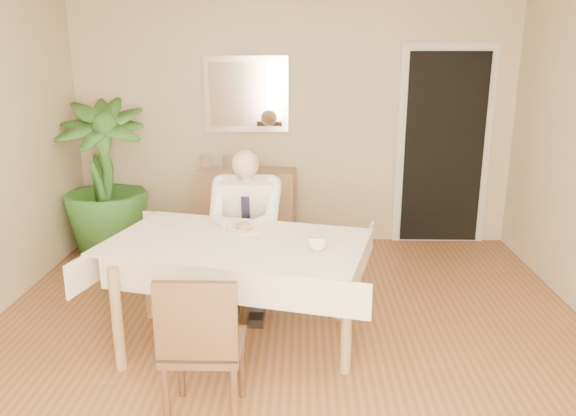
{
  "coord_description": "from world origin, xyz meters",
  "views": [
    {
      "loc": [
        0.1,
        -3.31,
        1.98
      ],
      "look_at": [
        0.0,
        0.35,
        0.95
      ],
      "focal_mm": 35.0,
      "sensor_mm": 36.0,
      "label": 1
    }
  ],
  "objects_px": {
    "seated_man": "(245,223)",
    "potted_palm": "(104,178)",
    "dining_table": "(237,252)",
    "chair_far": "(249,239)",
    "chair_near": "(201,342)",
    "sideboard": "(247,207)",
    "coffee_mug": "(317,243)"
  },
  "relations": [
    {
      "from": "seated_man",
      "to": "potted_palm",
      "type": "bearing_deg",
      "value": 141.42
    },
    {
      "from": "dining_table",
      "to": "chair_far",
      "type": "height_order",
      "value": "chair_far"
    },
    {
      "from": "chair_near",
      "to": "sideboard",
      "type": "relative_size",
      "value": 0.88
    },
    {
      "from": "seated_man",
      "to": "sideboard",
      "type": "bearing_deg",
      "value": 95.43
    },
    {
      "from": "dining_table",
      "to": "sideboard",
      "type": "bearing_deg",
      "value": 107.68
    },
    {
      "from": "seated_man",
      "to": "potted_palm",
      "type": "relative_size",
      "value": 0.82
    },
    {
      "from": "chair_far",
      "to": "sideboard",
      "type": "bearing_deg",
      "value": 98.86
    },
    {
      "from": "chair_far",
      "to": "seated_man",
      "type": "relative_size",
      "value": 0.67
    },
    {
      "from": "chair_near",
      "to": "sideboard",
      "type": "distance_m",
      "value": 2.99
    },
    {
      "from": "dining_table",
      "to": "coffee_mug",
      "type": "height_order",
      "value": "coffee_mug"
    },
    {
      "from": "chair_far",
      "to": "sideboard",
      "type": "height_order",
      "value": "chair_far"
    },
    {
      "from": "seated_man",
      "to": "chair_near",
      "type": "bearing_deg",
      "value": -93.35
    },
    {
      "from": "coffee_mug",
      "to": "dining_table",
      "type": "bearing_deg",
      "value": 161.96
    },
    {
      "from": "chair_far",
      "to": "seated_man",
      "type": "distance_m",
      "value": 0.36
    },
    {
      "from": "sideboard",
      "to": "potted_palm",
      "type": "relative_size",
      "value": 0.66
    },
    {
      "from": "chair_far",
      "to": "potted_palm",
      "type": "xyz_separation_m",
      "value": [
        -1.52,
        0.93,
        0.3
      ]
    },
    {
      "from": "dining_table",
      "to": "seated_man",
      "type": "distance_m",
      "value": 0.59
    },
    {
      "from": "chair_near",
      "to": "seated_man",
      "type": "height_order",
      "value": "seated_man"
    },
    {
      "from": "coffee_mug",
      "to": "potted_palm",
      "type": "distance_m",
      "value": 2.86
    },
    {
      "from": "dining_table",
      "to": "potted_palm",
      "type": "height_order",
      "value": "potted_palm"
    },
    {
      "from": "chair_near",
      "to": "potted_palm",
      "type": "bearing_deg",
      "value": 117.72
    },
    {
      "from": "sideboard",
      "to": "potted_palm",
      "type": "xyz_separation_m",
      "value": [
        -1.38,
        -0.28,
        0.36
      ]
    },
    {
      "from": "sideboard",
      "to": "potted_palm",
      "type": "bearing_deg",
      "value": -163.27
    },
    {
      "from": "chair_far",
      "to": "coffee_mug",
      "type": "height_order",
      "value": "coffee_mug"
    },
    {
      "from": "chair_near",
      "to": "potted_palm",
      "type": "height_order",
      "value": "potted_palm"
    },
    {
      "from": "coffee_mug",
      "to": "potted_palm",
      "type": "xyz_separation_m",
      "value": [
        -2.06,
        1.98,
        -0.04
      ]
    },
    {
      "from": "dining_table",
      "to": "chair_near",
      "type": "distance_m",
      "value": 0.93
    },
    {
      "from": "dining_table",
      "to": "potted_palm",
      "type": "relative_size",
      "value": 1.28
    },
    {
      "from": "seated_man",
      "to": "coffee_mug",
      "type": "relative_size",
      "value": 10.66
    },
    {
      "from": "chair_near",
      "to": "seated_man",
      "type": "relative_size",
      "value": 0.71
    },
    {
      "from": "chair_far",
      "to": "chair_near",
      "type": "distance_m",
      "value": 1.78
    },
    {
      "from": "seated_man",
      "to": "dining_table",
      "type": "bearing_deg",
      "value": -90.0
    }
  ]
}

